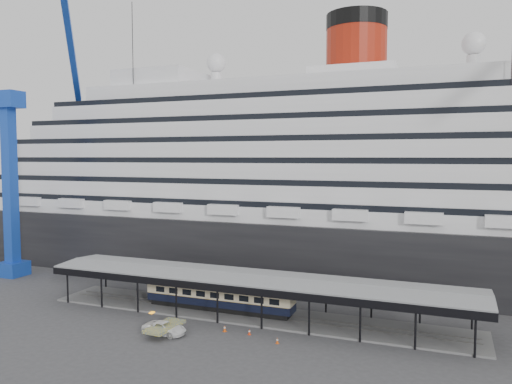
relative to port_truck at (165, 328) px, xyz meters
The scene contains 9 objects.
ground 8.41m from the port_truck, 35.27° to the left, with size 200.00×200.00×0.00m, color #3A3A3C.
cruise_ship 41.42m from the port_truck, 79.41° to the left, with size 130.00×30.00×43.90m.
platform_canopy 12.09m from the port_truck, 55.19° to the left, with size 56.00×9.18×5.30m.
crane_blue 45.54m from the port_truck, 158.01° to the left, with size 22.63×19.19×47.60m.
port_truck is the anchor object (origin of this frame).
pullman_carriage 10.22m from the port_truck, 77.43° to the left, with size 20.34×2.85×19.97m.
traffic_cone_left 6.91m from the port_truck, 28.59° to the left, with size 0.49×0.49×0.75m.
traffic_cone_mid 9.74m from the port_truck, 20.41° to the left, with size 0.36×0.36×0.66m.
traffic_cone_right 13.13m from the port_truck, ahead, with size 0.43×0.43×0.65m.
Camera 1 is at (23.34, -52.97, 20.34)m, focal length 35.00 mm.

